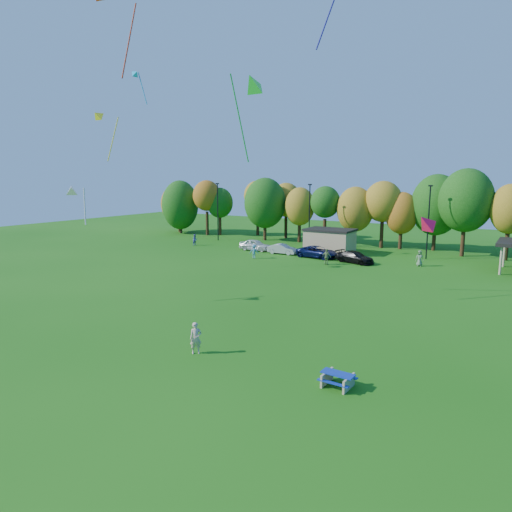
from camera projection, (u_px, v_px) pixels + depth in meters
The scene contains 19 objects.
ground at pixel (224, 370), 24.11m from camera, with size 160.00×160.00×0.00m, color #19600F.
tree_line at pixel (414, 208), 61.71m from camera, with size 93.57×10.55×11.15m.
lamp_posts at pixel (428, 220), 55.69m from camera, with size 64.50×0.25×9.09m.
utility_building at pixel (330, 241), 60.82m from camera, with size 6.30×4.30×3.25m.
picnic_table at pixel (338, 379), 22.16m from camera, with size 1.65×1.39×0.69m.
kite_flyer at pixel (196, 338), 26.23m from camera, with size 0.67×0.44×1.85m, color beige.
car_a at pixel (255, 245), 62.93m from camera, with size 1.82×4.52×1.54m, color silver.
car_b at pixel (283, 249), 60.11m from camera, with size 1.39×3.99×1.31m, color #AFAEB4.
car_c at pixel (317, 252), 57.36m from camera, with size 2.42×5.25×1.46m, color #0B1344.
car_d at pixel (355, 257), 53.90m from camera, with size 1.93×4.74×1.38m, color black.
far_person_0 at pixel (195, 240), 67.66m from camera, with size 0.81×0.63×1.68m, color #4D4CA8.
far_person_1 at pixel (420, 258), 51.90m from camera, with size 0.89×0.58×1.82m, color #66875C.
far_person_2 at pixel (254, 251), 56.82m from camera, with size 1.14×0.66×1.77m, color teal.
far_person_4 at pixel (327, 257), 52.75m from camera, with size 1.09×0.45×1.86m, color #748C56.
kite_5 at pixel (426, 222), 21.76m from camera, with size 1.48×1.53×1.23m.
kite_6 at pixel (101, 116), 46.76m from camera, with size 1.12×3.12×5.35m.
kite_7 at pixel (134, 74), 53.73m from camera, with size 2.60×1.10×4.34m.
kite_11 at pixel (72, 190), 35.47m from camera, with size 1.98×1.78×3.44m.
kite_12 at pixel (253, 83), 37.59m from camera, with size 1.82×4.55×7.64m.
Camera 1 is at (13.43, -18.39, 10.10)m, focal length 32.00 mm.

